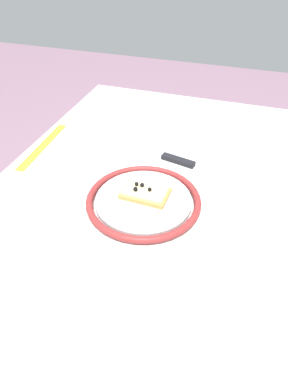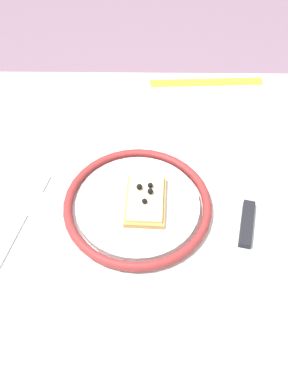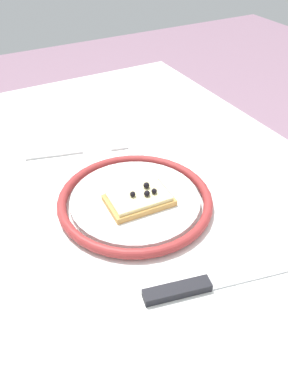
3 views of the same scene
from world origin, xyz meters
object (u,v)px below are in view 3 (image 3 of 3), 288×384
Objects in this scene: plate at (135,200)px; pizza_slice_near at (139,199)px; fork at (79,152)px; knife at (201,285)px; dining_table at (136,247)px.

pizza_slice_near is at bearing 2.44° from plate.
plate is 2.39× the size of pizza_slice_near.
plate is 0.20m from fork.
plate reaches higher than knife.
pizza_slice_near is 0.44× the size of knife.
plate is at bearing 7.08° from fork.
pizza_slice_near reaches higher than dining_table.
plate is at bearing -177.56° from pizza_slice_near.
pizza_slice_near is at bearing 126.67° from dining_table.
fork is (-0.21, -0.02, -0.02)m from pizza_slice_near.
plate is at bearing 179.41° from knife.
fork is at bearing -176.30° from dining_table.
dining_table is 0.19m from knife.
dining_table is at bearing -25.41° from plate.
pizza_slice_near is 0.21m from fork.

